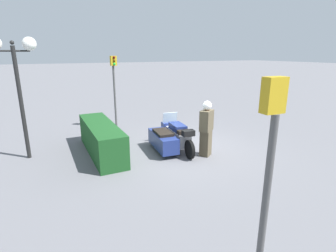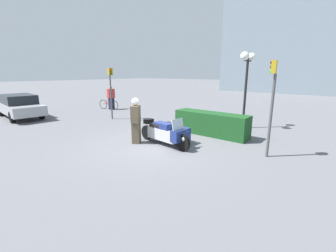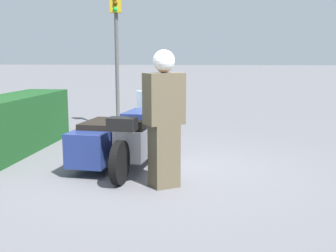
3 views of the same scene
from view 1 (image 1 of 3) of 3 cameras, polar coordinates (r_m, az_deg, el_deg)
name	(u,v)px [view 1 (image 1 of 3)]	position (r m, az deg, el deg)	size (l,w,h in m)	color
ground_plane	(187,150)	(9.14, 4.10, -5.27)	(160.00, 160.00, 0.00)	slate
police_motorcycle	(169,136)	(9.08, 0.20, -2.30)	(2.61, 1.34, 1.14)	black
officer_rider	(206,127)	(8.46, 8.34, -0.29)	(0.52, 0.58, 1.81)	brown
hedge_bush_curbside	(101,139)	(8.96, -14.28, -2.69)	(3.41, 0.86, 1.02)	#19471E
twin_lamp_post	(15,61)	(9.04, -30.38, 12.06)	(0.40, 1.28, 3.71)	black
traffic_light_near	(114,81)	(11.60, -11.61, 9.54)	(0.22, 0.28, 3.13)	#4C4C4C
traffic_light_far	(268,164)	(3.30, 20.87, -7.75)	(0.23, 0.27, 3.02)	#4C4C4C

